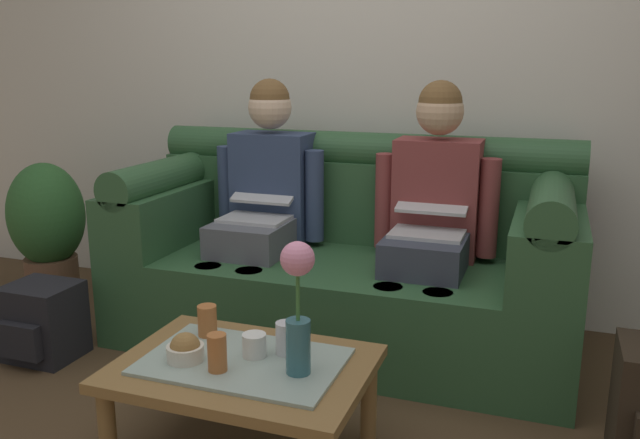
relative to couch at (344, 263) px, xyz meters
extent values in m
cube|color=silver|center=(0.00, 0.53, 1.08)|extent=(6.00, 0.12, 2.90)
cube|color=#2D5633|center=(0.00, -0.07, -0.16)|extent=(2.09, 0.88, 0.42)
cube|color=#2D5633|center=(0.00, 0.26, 0.25)|extent=(2.09, 0.22, 0.40)
cylinder|color=#2D5633|center=(0.00, 0.26, 0.50)|extent=(2.09, 0.18, 0.18)
cube|color=#2D5633|center=(-0.90, -0.07, 0.19)|extent=(0.28, 0.88, 0.28)
cylinder|color=#2D5633|center=(-0.90, -0.07, 0.37)|extent=(0.18, 0.88, 0.18)
cube|color=#2D5633|center=(0.90, -0.07, 0.19)|extent=(0.28, 0.88, 0.28)
cylinder|color=#2D5633|center=(0.90, -0.07, 0.37)|extent=(0.18, 0.88, 0.18)
cube|color=#595B66|center=(-0.41, -0.13, 0.12)|extent=(0.34, 0.40, 0.15)
cylinder|color=#595B66|center=(-0.51, -0.39, -0.16)|extent=(0.12, 0.12, 0.42)
cylinder|color=#595B66|center=(-0.31, -0.39, -0.16)|extent=(0.12, 0.12, 0.42)
cube|color=navy|center=(-0.41, 0.11, 0.32)|extent=(0.38, 0.22, 0.54)
cylinder|color=navy|center=(-0.64, 0.07, 0.30)|extent=(0.09, 0.09, 0.44)
cylinder|color=navy|center=(-0.17, 0.07, 0.30)|extent=(0.09, 0.09, 0.44)
sphere|color=beige|center=(-0.41, 0.09, 0.71)|extent=(0.21, 0.21, 0.21)
sphere|color=brown|center=(-0.41, 0.09, 0.75)|extent=(0.19, 0.19, 0.19)
cube|color=silver|center=(-0.41, -0.11, 0.20)|extent=(0.31, 0.22, 0.02)
cube|color=silver|center=(-0.41, 0.04, 0.31)|extent=(0.31, 0.20, 0.09)
cube|color=black|center=(-0.41, 0.03, 0.31)|extent=(0.27, 0.17, 0.07)
cube|color=#383D4C|center=(0.41, -0.13, 0.12)|extent=(0.34, 0.40, 0.15)
cylinder|color=#383D4C|center=(0.31, -0.39, -0.16)|extent=(0.12, 0.12, 0.42)
cylinder|color=#383D4C|center=(0.51, -0.39, -0.16)|extent=(0.12, 0.12, 0.42)
cube|color=brown|center=(0.41, 0.11, 0.32)|extent=(0.38, 0.22, 0.54)
cylinder|color=brown|center=(0.17, 0.07, 0.30)|extent=(0.09, 0.09, 0.44)
cylinder|color=brown|center=(0.64, 0.07, 0.30)|extent=(0.09, 0.09, 0.44)
sphere|color=tan|center=(0.41, 0.09, 0.71)|extent=(0.21, 0.21, 0.21)
sphere|color=brown|center=(0.41, 0.09, 0.75)|extent=(0.19, 0.19, 0.19)
cube|color=silver|center=(0.41, -0.11, 0.20)|extent=(0.31, 0.22, 0.02)
cube|color=silver|center=(0.41, 0.03, 0.31)|extent=(0.31, 0.21, 0.07)
cube|color=black|center=(0.41, 0.02, 0.31)|extent=(0.27, 0.18, 0.05)
cube|color=olive|center=(0.00, -1.07, -0.04)|extent=(0.81, 0.59, 0.04)
cube|color=#9EB2A8|center=(0.00, -1.07, -0.02)|extent=(0.63, 0.41, 0.01)
cylinder|color=olive|center=(-0.36, -1.32, -0.22)|extent=(0.06, 0.06, 0.31)
cylinder|color=olive|center=(-0.36, -0.83, -0.22)|extent=(0.06, 0.06, 0.31)
cylinder|color=olive|center=(0.36, -0.83, -0.22)|extent=(0.06, 0.06, 0.31)
cylinder|color=#336672|center=(0.20, -1.10, 0.07)|extent=(0.08, 0.08, 0.17)
cylinder|color=#3D7538|center=(0.20, -1.10, 0.24)|extent=(0.01, 0.01, 0.16)
sphere|color=pink|center=(0.20, -1.10, 0.36)|extent=(0.10, 0.10, 0.10)
cylinder|color=silver|center=(-0.17, -1.14, 0.01)|extent=(0.12, 0.12, 0.05)
sphere|color=olive|center=(-0.17, -1.14, 0.03)|extent=(0.10, 0.10, 0.10)
cylinder|color=silver|center=(0.11, -0.98, 0.04)|extent=(0.07, 0.07, 0.11)
cylinder|color=#B26633|center=(-0.20, -0.94, 0.04)|extent=(0.07, 0.07, 0.11)
cylinder|color=white|center=(0.02, -1.04, 0.03)|extent=(0.08, 0.08, 0.08)
cylinder|color=#B26633|center=(-0.04, -1.17, 0.05)|extent=(0.06, 0.06, 0.12)
cube|color=black|center=(-1.19, -0.67, -0.20)|extent=(0.30, 0.26, 0.34)
cube|color=black|center=(-1.19, -0.81, -0.24)|extent=(0.21, 0.05, 0.15)
cylinder|color=brown|center=(-1.65, -0.10, -0.24)|extent=(0.28, 0.28, 0.26)
ellipsoid|color=#2D602D|center=(-1.65, -0.10, 0.13)|extent=(0.40, 0.40, 0.56)
camera|label=1|loc=(0.89, -2.81, 0.92)|focal=36.56mm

